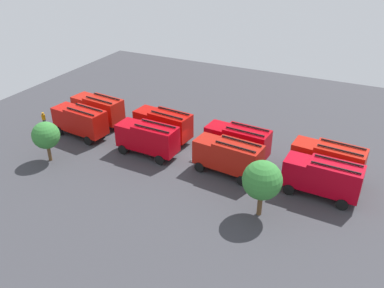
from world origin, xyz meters
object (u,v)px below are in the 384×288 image
Objects in this scene: fire_truck_1 at (238,141)px; tree_1 at (46,135)px; fire_truck_0 at (328,159)px; fire_truck_5 at (228,156)px; fire_truck_2 at (163,124)px; fire_truck_7 at (80,120)px; firefighter_2 at (155,117)px; fire_truck_6 at (148,138)px; tree_0 at (262,180)px; traffic_cone_0 at (262,189)px; fire_truck_4 at (322,176)px; firefighter_0 at (83,105)px; fire_truck_3 at (98,109)px; firefighter_1 at (44,118)px.

fire_truck_1 is 1.62× the size of tree_1.
fire_truck_5 is at bearing 26.57° from fire_truck_0.
fire_truck_1 is 0.99× the size of fire_truck_5.
fire_truck_2 and fire_truck_7 have the same top height.
tree_1 is at bearing -18.08° from firefighter_2.
fire_truck_1 is at bearing -156.24° from fire_truck_6.
tree_0 reaches higher than fire_truck_2.
fire_truck_5 is at bearing -22.44° from traffic_cone_0.
traffic_cone_0 is (-22.75, -4.23, -2.69)m from tree_1.
fire_truck_4 is at bearing 95.59° from fire_truck_0.
firefighter_0 is (33.27, -5.96, -1.24)m from fire_truck_4.
fire_truck_6 is at bearing 6.90° from fire_truck_5.
traffic_cone_0 is (-28.22, 7.92, -0.54)m from firefighter_0.
fire_truck_7 is (-0.25, 3.78, 0.00)m from fire_truck_3.
traffic_cone_0 is at bearing 163.25° from fire_truck_5.
tree_1 is at bearing 34.58° from fire_truck_6.
fire_truck_3 is 9.95m from tree_1.
fire_truck_0 is 28.63m from fire_truck_3.
tree_1 reaches higher than fire_truck_6.
fire_truck_1 is 20.57m from tree_1.
fire_truck_2 is at bearing -21.12° from traffic_cone_0.
fire_truck_5 is 19.47m from tree_1.
tree_0 is at bearing 62.23° from firefighter_2.
tree_0 is (-14.62, 8.63, 1.45)m from fire_truck_2.
firefighter_1 is 0.40× the size of tree_1.
fire_truck_0 is at bearing -146.86° from firefighter_1.
fire_truck_3 is 4.03× the size of firefighter_2.
fire_truck_2 is at bearing 3.59° from fire_truck_1.
fire_truck_5 is at bearing -162.05° from tree_1.
tree_0 is (-4.98, 5.02, 1.45)m from fire_truck_5.
fire_truck_3 is 4.53× the size of firefighter_0.
fire_truck_0 and fire_truck_3 have the same top height.
fire_truck_3 is at bearing 4.14° from fire_truck_2.
fire_truck_0 is 0.99× the size of fire_truck_3.
fire_truck_5 is (9.25, 3.71, 0.00)m from fire_truck_0.
fire_truck_1 is 0.99× the size of fire_truck_7.
tree_1 is at bearing 2.36° from tree_0.
fire_truck_5 reaches higher than firefighter_1.
fire_truck_6 is at bearing 164.04° from fire_truck_3.
firefighter_2 is at bearing -114.04° from tree_1.
fire_truck_1 is 4.00× the size of firefighter_2.
fire_truck_3 and fire_truck_4 have the same top height.
fire_truck_7 is 4.52× the size of firefighter_0.
tree_1 is at bearing 23.99° from fire_truck_0.
fire_truck_1 and fire_truck_2 have the same top height.
firefighter_2 is (-6.35, -6.73, -1.11)m from fire_truck_7.
tree_1 is (-0.88, 9.87, 0.91)m from fire_truck_3.
fire_truck_4 reaches higher than firefighter_0.
fire_truck_1 is 10.08m from tree_0.
tree_1 reaches higher than fire_truck_5.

